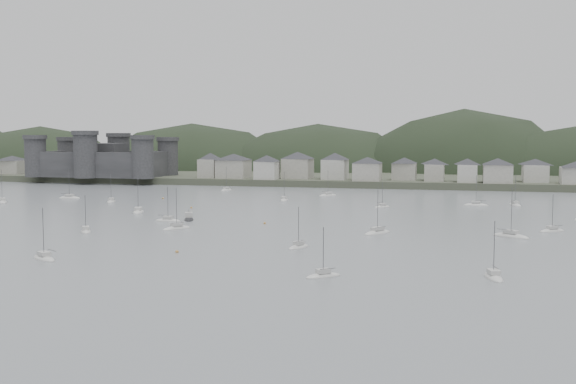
# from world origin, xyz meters

# --- Properties ---
(ground) EXTENTS (900.00, 900.00, 0.00)m
(ground) POSITION_xyz_m (0.00, 0.00, 0.00)
(ground) COLOR slate
(ground) RESTS_ON ground
(far_shore_land) EXTENTS (900.00, 250.00, 3.00)m
(far_shore_land) POSITION_xyz_m (0.00, 295.00, 1.50)
(far_shore_land) COLOR #383D2D
(far_shore_land) RESTS_ON ground
(forested_ridge) EXTENTS (851.55, 103.94, 102.57)m
(forested_ridge) POSITION_xyz_m (4.83, 269.40, -11.28)
(forested_ridge) COLOR black
(forested_ridge) RESTS_ON ground
(castle) EXTENTS (66.00, 43.00, 20.00)m
(castle) POSITION_xyz_m (-120.00, 179.80, 10.96)
(castle) COLOR #2E2E30
(castle) RESTS_ON far_shore_land
(waterfront_town) EXTENTS (451.48, 28.46, 12.92)m
(waterfront_town) POSITION_xyz_m (50.59, 183.34, 8.66)
(waterfront_town) COLOR gray
(waterfront_town) RESTS_ON far_shore_land
(moored_fleet) EXTENTS (232.47, 173.26, 12.40)m
(moored_fleet) POSITION_xyz_m (-11.20, 58.67, 0.18)
(moored_fleet) COLOR silver
(moored_fleet) RESTS_ON ground
(motor_launch_far) EXTENTS (4.74, 7.24, 3.65)m
(motor_launch_far) POSITION_xyz_m (-21.14, 48.83, 0.30)
(motor_launch_far) COLOR black
(motor_launch_far) RESTS_ON ground
(mooring_buoys) EXTENTS (69.85, 106.29, 0.70)m
(mooring_buoys) POSITION_xyz_m (-31.44, 50.38, 0.15)
(mooring_buoys) COLOR #B9833D
(mooring_buoys) RESTS_ON ground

